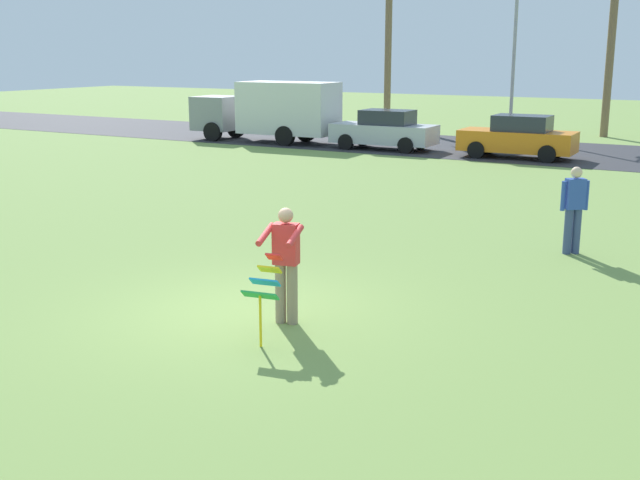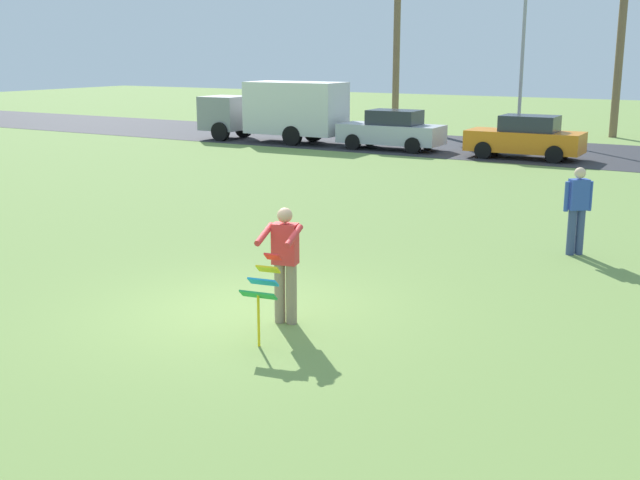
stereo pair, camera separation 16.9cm
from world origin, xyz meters
name	(u,v)px [view 1 (the left image)]	position (x,y,z in m)	size (l,w,h in m)	color
ground_plane	(244,311)	(0.00, 0.00, 0.00)	(120.00, 120.00, 0.00)	olive
road_strip	(569,153)	(0.00, 22.24, 0.01)	(120.00, 8.00, 0.01)	#2D2D33
person_kite_flyer	(286,261)	(0.87, -0.14, 0.95)	(0.64, 0.73, 1.73)	gray
kite_held	(265,286)	(1.04, -0.96, 0.82)	(0.53, 0.68, 1.20)	red
parked_truck_grey_van	(272,110)	(-12.25, 19.84, 1.41)	(6.75, 2.25, 2.62)	gray
parked_car_silver	(385,130)	(-6.85, 19.85, 0.77)	(4.24, 1.92, 1.60)	silver
parked_car_orange	(518,138)	(-1.37, 19.85, 0.77)	(4.24, 1.92, 1.60)	orange
streetlight_pole	(515,49)	(-3.85, 27.43, 4.00)	(0.24, 1.65, 7.00)	#9E9EA3
person_walker_near	(574,207)	(3.59, 6.15, 0.93)	(0.47, 0.40, 1.73)	#384772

